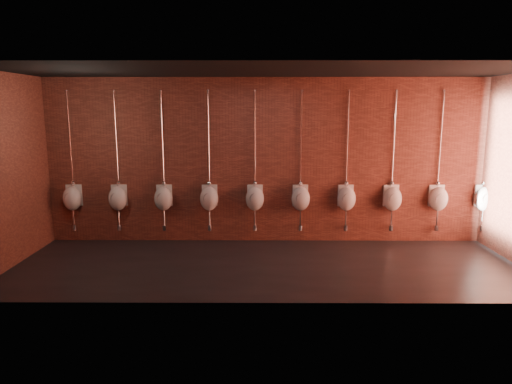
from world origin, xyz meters
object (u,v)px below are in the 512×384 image
urinal_1 (118,198)px  urinal_8 (438,198)px  urinal_4 (255,198)px  urinal_2 (163,198)px  urinal_0 (72,198)px  urinal_3 (209,198)px  urinal_7 (392,198)px  urinal_6 (346,198)px  urinal_9 (484,198)px  urinal_5 (301,198)px

urinal_1 → urinal_8: (6.25, 0.00, 0.00)m
urinal_4 → urinal_2: bearing=180.0°
urinal_0 → urinal_4: (3.57, 0.00, 0.00)m
urinal_3 → urinal_7: 3.57m
urinal_1 → urinal_4: size_ratio=1.00×
urinal_6 → urinal_3: bearing=180.0°
urinal_2 → urinal_9: bearing=0.0°
urinal_2 → urinal_7: bearing=0.0°
urinal_8 → urinal_5: bearing=180.0°
urinal_0 → urinal_5: (4.46, 0.00, 0.00)m
urinal_0 → urinal_3: size_ratio=1.00×
urinal_7 → urinal_2: bearing=180.0°
urinal_6 → urinal_8: 1.79m
urinal_1 → urinal_8: 6.25m
urinal_5 → urinal_3: bearing=180.0°
urinal_3 → urinal_8: (4.46, 0.00, 0.00)m
urinal_5 → urinal_8: (2.68, 0.00, 0.00)m
urinal_0 → urinal_3: (2.68, 0.00, 0.00)m
urinal_2 → urinal_4: size_ratio=1.00×
urinal_4 → urinal_7: 2.68m
urinal_2 → urinal_7: size_ratio=1.00×
urinal_5 → urinal_7: (1.79, 0.00, 0.00)m
urinal_4 → urinal_9: size_ratio=1.00×
urinal_6 → urinal_7: same height
urinal_2 → urinal_7: 4.46m
urinal_2 → urinal_3: 0.89m
urinal_5 → urinal_7: same height
urinal_7 → urinal_8: (0.89, 0.00, 0.00)m
urinal_3 → urinal_8: 4.46m
urinal_6 → urinal_5: bearing=180.0°
urinal_1 → urinal_2: (0.89, 0.00, 0.00)m
urinal_0 → urinal_7: 6.25m
urinal_8 → urinal_9: size_ratio=1.00×
urinal_2 → urinal_8: size_ratio=1.00×
urinal_0 → urinal_4: 3.57m
urinal_1 → urinal_6: same height
urinal_0 → urinal_9: 8.04m
urinal_0 → urinal_8: size_ratio=1.00×
urinal_0 → urinal_5: 4.46m
urinal_8 → urinal_1: bearing=180.0°
urinal_3 → urinal_7: (3.57, 0.00, 0.00)m
urinal_1 → urinal_4: (2.68, 0.00, 0.00)m
urinal_3 → urinal_4: 0.89m
urinal_6 → urinal_7: 0.89m
urinal_4 → urinal_0: bearing=180.0°
urinal_6 → urinal_8: bearing=0.0°
urinal_0 → urinal_9: (8.04, 0.00, 0.00)m
urinal_7 → urinal_3: bearing=180.0°
urinal_2 → urinal_4: 1.79m
urinal_2 → urinal_5: bearing=0.0°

